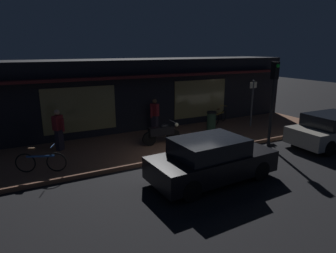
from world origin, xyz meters
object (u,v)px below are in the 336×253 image
Objects in this scene: motorcycle at (162,133)px; bicycle_extra at (220,117)px; person_photographer at (58,129)px; traffic_light_pole at (273,89)px; parked_car_near at (211,160)px; parked_car_far at (333,130)px; sign_post at (252,100)px; trash_bin at (211,121)px; bicycle_parked at (41,162)px; person_bystander at (155,115)px.

bicycle_extra is (4.45, 1.79, -0.14)m from motorcycle.
traffic_light_pole is at bearing -21.65° from person_photographer.
parked_car_near is 1.01× the size of parked_car_far.
sign_post reaches higher than person_photographer.
parked_car_near reaches higher than trash_bin.
bicycle_parked is 0.37× the size of parked_car_far.
sign_post reaches higher than bicycle_extra.
bicycle_extra is 1.92m from sign_post.
sign_post is at bearing -48.30° from bicycle_extra.
parked_car_near reaches higher than motorcycle.
bicycle_parked is 5.58m from parked_car_near.
person_bystander reaches higher than bicycle_extra.
bicycle_extra is 1.54m from trash_bin.
person_photographer and person_bystander have the same top height.
traffic_light_pole reaches higher than person_photographer.
person_photographer is at bearing 66.52° from bicycle_parked.
parked_car_far reaches higher than bicycle_extra.
trash_bin reaches higher than bicycle_parked.
trash_bin is 0.26× the size of traffic_light_pole.
sign_post is (10.41, 1.36, 1.00)m from bicycle_parked.
bicycle_extra is at bearing 36.06° from trash_bin.
person_bystander is at bearing 167.24° from sign_post.
sign_post is (5.54, 0.57, 0.86)m from motorcycle.
person_bystander is 0.40× the size of parked_car_near.
person_photographer reaches higher than parked_car_far.
parked_car_near and parked_car_far have the same top height.
person_photographer is 0.40× the size of parked_car_far.
sign_post is 2.58× the size of trash_bin.
person_bystander reaches higher than bicycle_parked.
person_photographer is at bearing 157.46° from parked_car_far.
traffic_light_pole is at bearing -117.91° from sign_post.
trash_bin is (2.75, -0.83, -0.41)m from person_bystander.
bicycle_extra is at bearing 15.48° from bicycle_parked.
trash_bin is 0.22× the size of parked_car_near.
person_photographer is 1.80× the size of trash_bin.
bicycle_parked is 8.25m from trash_bin.
person_bystander is at bearing 141.55° from parked_car_far.
traffic_light_pole reaches higher than parked_car_near.
person_bystander is 0.40× the size of parked_car_far.
parked_car_near is at bearing -91.30° from motorcycle.
motorcycle is 0.47× the size of traffic_light_pole.
bicycle_parked is at bearing -154.79° from person_bystander.
bicycle_parked is at bearing -164.52° from bicycle_extra.
bicycle_parked is 11.82m from parked_car_far.
trash_bin is at bearing 108.09° from traffic_light_pole.
bicycle_parked is 0.43× the size of traffic_light_pole.
parked_car_near is (4.78, -2.86, 0.20)m from bicycle_parked.
bicycle_parked is 0.64× the size of sign_post.
parked_car_near is (3.91, -4.86, -0.32)m from person_photographer.
sign_post reaches higher than parked_car_near.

